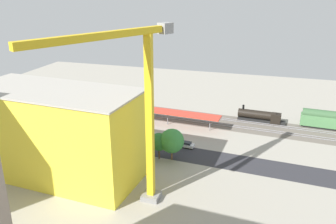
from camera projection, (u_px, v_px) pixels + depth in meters
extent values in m
plane|color=#9E998C|center=(149.00, 141.00, 101.07)|extent=(180.42, 180.42, 0.00)
cube|color=#665E54|center=(171.00, 115.00, 121.22)|extent=(113.41, 21.13, 0.01)
cube|color=#2D2D33|center=(144.00, 147.00, 97.41)|extent=(113.11, 16.97, 0.01)
cube|color=#9E9EA8|center=(173.00, 112.00, 124.13)|extent=(112.48, 8.12, 0.12)
cube|color=#9E9EA8|center=(172.00, 113.00, 122.83)|extent=(112.48, 8.12, 0.12)
cube|color=#9E9EA8|center=(169.00, 116.00, 119.48)|extent=(112.48, 8.12, 0.12)
cube|color=#9E9EA8|center=(168.00, 118.00, 118.19)|extent=(112.48, 8.12, 0.12)
cube|color=#C63D2D|center=(129.00, 107.00, 116.33)|extent=(62.71, 9.03, 0.47)
cylinder|color=slate|center=(210.00, 124.00, 107.69)|extent=(0.30, 0.30, 4.16)
cylinder|color=slate|center=(168.00, 118.00, 112.41)|extent=(0.30, 0.30, 4.16)
cylinder|color=slate|center=(129.00, 113.00, 117.13)|extent=(0.30, 0.30, 4.16)
cylinder|color=slate|center=(93.00, 108.00, 121.84)|extent=(0.30, 0.30, 4.16)
cylinder|color=slate|center=(60.00, 104.00, 126.56)|extent=(0.30, 0.30, 4.16)
cube|color=black|center=(261.00, 120.00, 115.03)|extent=(15.47, 3.59, 1.00)
cylinder|color=black|center=(257.00, 115.00, 114.89)|extent=(12.39, 3.65, 2.79)
cube|color=black|center=(276.00, 119.00, 113.08)|extent=(3.30, 3.20, 3.41)
cylinder|color=black|center=(243.00, 107.00, 115.72)|extent=(0.70, 0.70, 1.40)
cube|color=black|center=(332.00, 128.00, 109.19)|extent=(17.44, 3.68, 0.60)
cube|color=#4C7F4C|center=(333.00, 122.00, 108.47)|extent=(19.40, 4.42, 3.59)
cylinder|color=#355935|center=(334.00, 116.00, 107.77)|extent=(18.63, 4.37, 3.07)
cube|color=black|center=(187.00, 147.00, 97.01)|extent=(3.73, 2.15, 0.30)
cube|color=silver|center=(187.00, 145.00, 96.83)|extent=(4.41, 2.29, 0.78)
cube|color=#1E2328|center=(187.00, 143.00, 96.60)|extent=(2.53, 1.89, 0.56)
cube|color=black|center=(163.00, 144.00, 98.92)|extent=(3.78, 1.86, 0.30)
cube|color=maroon|center=(163.00, 142.00, 98.72)|extent=(4.49, 1.96, 0.83)
cube|color=#1E2328|center=(163.00, 139.00, 98.46)|extent=(2.54, 1.67, 0.69)
cube|color=black|center=(140.00, 141.00, 100.66)|extent=(3.87, 2.07, 0.30)
cube|color=silver|center=(140.00, 139.00, 100.47)|extent=(4.58, 2.22, 0.83)
cube|color=#1E2328|center=(140.00, 137.00, 100.22)|extent=(2.63, 1.79, 0.59)
cube|color=black|center=(116.00, 138.00, 102.88)|extent=(3.66, 1.89, 0.30)
cube|color=silver|center=(116.00, 136.00, 102.69)|extent=(4.34, 1.98, 0.81)
cube|color=#1E2328|center=(116.00, 134.00, 102.44)|extent=(2.45, 1.70, 0.64)
cube|color=yellow|center=(57.00, 134.00, 79.93)|extent=(39.74, 19.42, 20.73)
cube|color=#ADA89E|center=(51.00, 90.00, 76.31)|extent=(40.38, 20.06, 0.40)
cube|color=gray|center=(151.00, 196.00, 73.54)|extent=(3.60, 3.60, 1.20)
cube|color=yellow|center=(150.00, 123.00, 67.81)|extent=(1.40, 1.40, 34.56)
cube|color=yellow|center=(98.00, 36.00, 54.31)|extent=(13.35, 25.18, 1.20)
cube|color=gray|center=(165.00, 28.00, 64.74)|extent=(2.86, 3.04, 2.00)
cube|color=black|center=(38.00, 140.00, 101.02)|extent=(9.83, 3.18, 0.50)
cube|color=silver|center=(40.00, 135.00, 100.02)|extent=(7.69, 3.16, 2.95)
cube|color=#334C8C|center=(28.00, 134.00, 101.95)|extent=(2.43, 2.55, 2.25)
cube|color=black|center=(136.00, 155.00, 92.20)|extent=(9.40, 2.84, 0.50)
cube|color=silver|center=(139.00, 150.00, 91.25)|extent=(7.13, 2.96, 2.83)
cube|color=silver|center=(124.00, 148.00, 92.87)|extent=(2.45, 2.67, 2.25)
cylinder|color=brown|center=(159.00, 153.00, 90.16)|extent=(0.45, 0.45, 3.22)
sphere|color=#28662D|center=(159.00, 142.00, 89.04)|extent=(4.66, 4.66, 4.66)
cylinder|color=brown|center=(172.00, 154.00, 89.72)|extent=(0.44, 0.44, 3.13)
sphere|color=#38843D|center=(172.00, 141.00, 88.43)|extent=(6.30, 6.30, 6.30)
cylinder|color=brown|center=(113.00, 146.00, 93.31)|extent=(0.50, 0.50, 3.98)
sphere|color=#28662D|center=(112.00, 133.00, 91.98)|extent=(5.42, 5.42, 5.42)
cylinder|color=brown|center=(93.00, 142.00, 96.64)|extent=(0.55, 0.55, 3.01)
sphere|color=#28662D|center=(92.00, 131.00, 95.47)|extent=(5.40, 5.40, 5.40)
cylinder|color=brown|center=(69.00, 141.00, 97.23)|extent=(0.56, 0.56, 3.41)
sphere|color=#38843D|center=(68.00, 130.00, 96.14)|extent=(4.19, 4.19, 4.19)
cylinder|color=#333333|center=(63.00, 133.00, 98.80)|extent=(0.16, 0.16, 6.24)
cube|color=black|center=(62.00, 121.00, 97.57)|extent=(0.36, 0.36, 0.90)
sphere|color=green|center=(61.00, 122.00, 97.74)|extent=(0.20, 0.20, 0.20)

